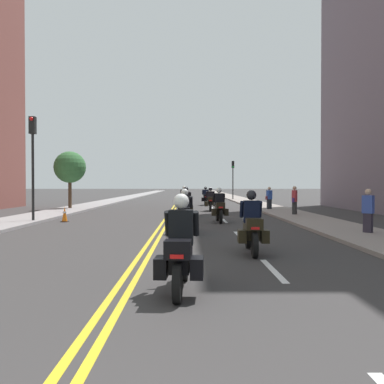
{
  "coord_description": "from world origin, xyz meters",
  "views": [
    {
      "loc": [
        1.12,
        -0.74,
        1.78
      ],
      "look_at": [
        1.33,
        28.15,
        1.28
      ],
      "focal_mm": 39.54,
      "sensor_mm": 36.0,
      "label": 1
    }
  ],
  "objects_px": {
    "traffic_light_near": "(33,150)",
    "motorcycle_1": "(252,228)",
    "motorcycle_3": "(219,208)",
    "traffic_light_far": "(233,173)",
    "motorcycle_6": "(184,199)",
    "pedestrian_0": "(294,201)",
    "street_tree_0": "(70,167)",
    "motorcycle_5": "(210,201)",
    "pedestrian_1": "(269,198)",
    "pedestrian_2": "(368,212)",
    "motorcycle_0": "(181,253)",
    "motorcycle_2": "(185,216)",
    "motorcycle_4": "(186,205)",
    "traffic_cone_0": "(65,214)",
    "motorcycle_7": "(206,197)"
  },
  "relations": [
    {
      "from": "pedestrian_0",
      "to": "pedestrian_1",
      "type": "bearing_deg",
      "value": -145.06
    },
    {
      "from": "pedestrian_0",
      "to": "pedestrian_1",
      "type": "distance_m",
      "value": 5.29
    },
    {
      "from": "motorcycle_1",
      "to": "traffic_cone_0",
      "type": "distance_m",
      "value": 12.02
    },
    {
      "from": "pedestrian_1",
      "to": "street_tree_0",
      "type": "xyz_separation_m",
      "value": [
        -13.99,
        1.31,
        2.17
      ]
    },
    {
      "from": "traffic_cone_0",
      "to": "pedestrian_0",
      "type": "relative_size",
      "value": 0.43
    },
    {
      "from": "motorcycle_1",
      "to": "motorcycle_3",
      "type": "distance_m",
      "value": 9.01
    },
    {
      "from": "motorcycle_6",
      "to": "traffic_light_near",
      "type": "bearing_deg",
      "value": -118.83
    },
    {
      "from": "motorcycle_1",
      "to": "traffic_cone_0",
      "type": "height_order",
      "value": "motorcycle_1"
    },
    {
      "from": "motorcycle_1",
      "to": "traffic_light_far",
      "type": "distance_m",
      "value": 37.57
    },
    {
      "from": "pedestrian_1",
      "to": "street_tree_0",
      "type": "distance_m",
      "value": 14.22
    },
    {
      "from": "pedestrian_0",
      "to": "motorcycle_1",
      "type": "bearing_deg",
      "value": 11.81
    },
    {
      "from": "motorcycle_4",
      "to": "traffic_light_near",
      "type": "xyz_separation_m",
      "value": [
        -7.1,
        -3.85,
        2.74
      ]
    },
    {
      "from": "motorcycle_0",
      "to": "street_tree_0",
      "type": "distance_m",
      "value": 24.81
    },
    {
      "from": "pedestrian_1",
      "to": "motorcycle_1",
      "type": "bearing_deg",
      "value": 50.69
    },
    {
      "from": "motorcycle_2",
      "to": "motorcycle_3",
      "type": "distance_m",
      "value": 4.84
    },
    {
      "from": "motorcycle_1",
      "to": "motorcycle_6",
      "type": "height_order",
      "value": "motorcycle_6"
    },
    {
      "from": "pedestrian_1",
      "to": "motorcycle_6",
      "type": "bearing_deg",
      "value": -61.55
    },
    {
      "from": "traffic_light_near",
      "to": "pedestrian_0",
      "type": "relative_size",
      "value": 2.91
    },
    {
      "from": "motorcycle_2",
      "to": "motorcycle_4",
      "type": "bearing_deg",
      "value": 91.73
    },
    {
      "from": "motorcycle_6",
      "to": "street_tree_0",
      "type": "xyz_separation_m",
      "value": [
        -8.11,
        -2.72,
        2.34
      ]
    },
    {
      "from": "motorcycle_3",
      "to": "pedestrian_1",
      "type": "relative_size",
      "value": 1.31
    },
    {
      "from": "motorcycle_3",
      "to": "motorcycle_4",
      "type": "bearing_deg",
      "value": 111.74
    },
    {
      "from": "motorcycle_5",
      "to": "motorcycle_7",
      "type": "height_order",
      "value": "motorcycle_7"
    },
    {
      "from": "traffic_light_near",
      "to": "motorcycle_1",
      "type": "bearing_deg",
      "value": -44.89
    },
    {
      "from": "motorcycle_3",
      "to": "motorcycle_6",
      "type": "relative_size",
      "value": 0.96
    },
    {
      "from": "motorcycle_6",
      "to": "traffic_light_far",
      "type": "relative_size",
      "value": 0.49
    },
    {
      "from": "motorcycle_7",
      "to": "traffic_cone_0",
      "type": "relative_size",
      "value": 2.95
    },
    {
      "from": "motorcycle_0",
      "to": "traffic_light_near",
      "type": "height_order",
      "value": "traffic_light_near"
    },
    {
      "from": "motorcycle_2",
      "to": "traffic_cone_0",
      "type": "relative_size",
      "value": 3.11
    },
    {
      "from": "motorcycle_6",
      "to": "pedestrian_2",
      "type": "bearing_deg",
      "value": -71.45
    },
    {
      "from": "motorcycle_0",
      "to": "pedestrian_0",
      "type": "bearing_deg",
      "value": 73.42
    },
    {
      "from": "motorcycle_3",
      "to": "street_tree_0",
      "type": "xyz_separation_m",
      "value": [
        -9.92,
        10.3,
        2.35
      ]
    },
    {
      "from": "motorcycle_3",
      "to": "pedestrian_1",
      "type": "xyz_separation_m",
      "value": [
        4.07,
        9.0,
        0.18
      ]
    },
    {
      "from": "pedestrian_1",
      "to": "pedestrian_2",
      "type": "height_order",
      "value": "pedestrian_2"
    },
    {
      "from": "motorcycle_3",
      "to": "traffic_light_far",
      "type": "distance_m",
      "value": 28.65
    },
    {
      "from": "motorcycle_4",
      "to": "pedestrian_1",
      "type": "xyz_separation_m",
      "value": [
        5.66,
        5.3,
        0.17
      ]
    },
    {
      "from": "motorcycle_4",
      "to": "street_tree_0",
      "type": "bearing_deg",
      "value": 140.73
    },
    {
      "from": "motorcycle_4",
      "to": "pedestrian_1",
      "type": "height_order",
      "value": "motorcycle_4"
    },
    {
      "from": "motorcycle_2",
      "to": "motorcycle_3",
      "type": "xyz_separation_m",
      "value": [
        1.59,
        4.57,
        0.01
      ]
    },
    {
      "from": "pedestrian_1",
      "to": "motorcycle_5",
      "type": "bearing_deg",
      "value": -21.4
    },
    {
      "from": "motorcycle_1",
      "to": "pedestrian_0",
      "type": "distance_m",
      "value": 13.44
    },
    {
      "from": "motorcycle_6",
      "to": "pedestrian_2",
      "type": "height_order",
      "value": "motorcycle_6"
    },
    {
      "from": "pedestrian_2",
      "to": "motorcycle_0",
      "type": "bearing_deg",
      "value": 95.86
    },
    {
      "from": "motorcycle_6",
      "to": "pedestrian_0",
      "type": "height_order",
      "value": "pedestrian_0"
    },
    {
      "from": "motorcycle_2",
      "to": "traffic_cone_0",
      "type": "distance_m",
      "value": 7.59
    },
    {
      "from": "motorcycle_5",
      "to": "motorcycle_6",
      "type": "height_order",
      "value": "motorcycle_6"
    },
    {
      "from": "motorcycle_2",
      "to": "motorcycle_5",
      "type": "height_order",
      "value": "motorcycle_2"
    },
    {
      "from": "traffic_light_far",
      "to": "pedestrian_0",
      "type": "relative_size",
      "value": 2.64
    },
    {
      "from": "motorcycle_4",
      "to": "pedestrian_0",
      "type": "distance_m",
      "value": 6.08
    },
    {
      "from": "motorcycle_5",
      "to": "pedestrian_1",
      "type": "distance_m",
      "value": 4.08
    }
  ]
}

